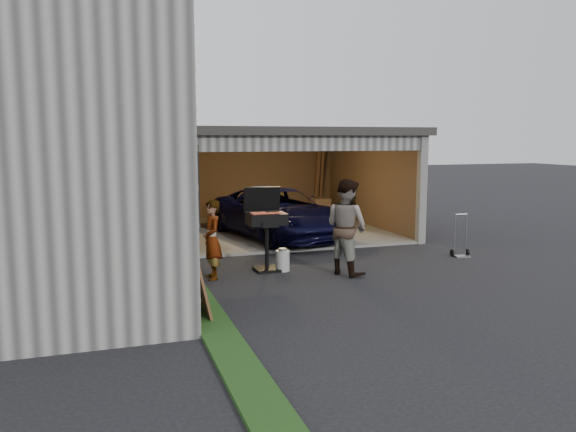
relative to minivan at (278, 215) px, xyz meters
name	(u,v)px	position (x,y,z in m)	size (l,w,h in m)	color
ground	(332,293)	(-0.66, -5.20, -0.64)	(80.00, 80.00, 0.00)	black
groundcover_strip	(213,323)	(-2.91, -6.20, -0.61)	(0.50, 8.00, 0.06)	#193814
garage	(265,165)	(0.10, 1.59, 1.23)	(6.80, 6.30, 2.90)	#605E59
minivan	(278,215)	(0.00, 0.00, 0.00)	(2.11, 4.59, 1.27)	black
woman	(212,240)	(-2.42, -3.57, 0.11)	(0.55, 0.36, 1.50)	#AAB6D5
man	(346,227)	(0.14, -4.00, 0.29)	(0.91, 0.71, 1.86)	#4A271D
bbq_grill	(266,222)	(-1.26, -3.23, 0.35)	(0.75, 0.66, 1.66)	black
propane_tank	(283,261)	(-0.97, -3.38, -0.43)	(0.28, 0.28, 0.41)	#B6B7B2
plywood_panel	(201,288)	(-3.00, -5.78, -0.20)	(0.04, 0.80, 0.89)	#55381D
hand_truck	(461,248)	(3.25, -3.33, -0.45)	(0.42, 0.34, 0.98)	gray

